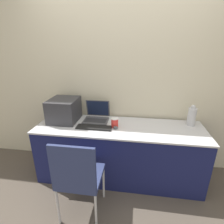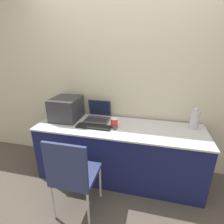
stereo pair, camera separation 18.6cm
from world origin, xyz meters
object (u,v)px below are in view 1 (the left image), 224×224
(printer, at_px, (64,109))
(chair, at_px, (78,175))
(laptop_left, at_px, (97,116))
(coffee_cup, at_px, (115,123))
(mouse, at_px, (116,128))
(metal_pitcher, at_px, (192,116))
(external_keyboard, at_px, (94,127))

(printer, relative_size, chair, 0.44)
(laptop_left, height_order, chair, laptop_left)
(coffee_cup, bearing_deg, chair, -111.48)
(coffee_cup, height_order, mouse, coffee_cup)
(metal_pitcher, xyz_separation_m, chair, (-1.23, -0.88, -0.33))
(printer, distance_m, external_keyboard, 0.51)
(mouse, distance_m, chair, 0.72)
(coffee_cup, distance_m, chair, 0.78)
(laptop_left, distance_m, metal_pitcher, 1.24)
(chair, bearing_deg, metal_pitcher, 35.68)
(printer, bearing_deg, external_keyboard, -21.55)
(mouse, relative_size, chair, 0.06)
(laptop_left, xyz_separation_m, chair, (0.01, -0.87, -0.27))
(coffee_cup, bearing_deg, printer, 171.29)
(external_keyboard, xyz_separation_m, metal_pitcher, (1.22, 0.28, 0.11))
(metal_pitcher, bearing_deg, printer, -176.61)
(laptop_left, height_order, mouse, laptop_left)
(chair, bearing_deg, coffee_cup, 68.52)
(printer, xyz_separation_m, metal_pitcher, (1.67, 0.10, -0.04))
(mouse, bearing_deg, laptop_left, 140.25)
(printer, relative_size, external_keyboard, 0.93)
(printer, distance_m, mouse, 0.76)
(printer, distance_m, chair, 0.97)
(chair, bearing_deg, printer, 119.09)
(metal_pitcher, bearing_deg, chair, -144.32)
(laptop_left, height_order, coffee_cup, laptop_left)
(printer, height_order, external_keyboard, printer)
(mouse, height_order, chair, chair)
(external_keyboard, distance_m, mouse, 0.27)
(coffee_cup, relative_size, chair, 0.13)
(external_keyboard, bearing_deg, metal_pitcher, 12.87)
(printer, xyz_separation_m, chair, (0.44, -0.79, -0.37))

